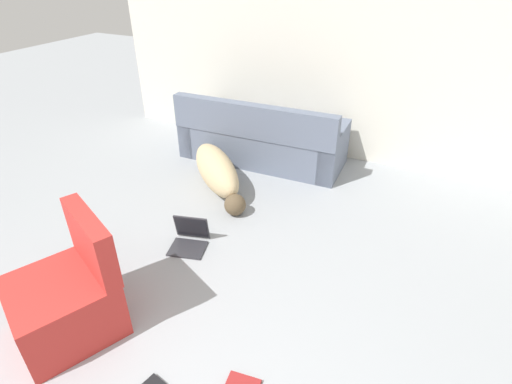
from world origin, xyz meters
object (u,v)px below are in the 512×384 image
dog (217,171)px  couch (261,140)px  side_chair (69,297)px  cat (86,245)px  laptop_open (190,236)px

dog → couch: bearing=121.8°
side_chair → cat: bearing=156.2°
laptop_open → side_chair: size_ratio=0.45×
dog → side_chair: (0.09, -2.18, 0.08)m
cat → couch: bearing=156.1°
dog → side_chair: 2.18m
couch → laptop_open: bearing=92.4°
couch → dog: size_ratio=1.65×
dog → cat: dog is taller
dog → cat: size_ratio=2.42×
laptop_open → side_chair: 1.20m
cat → side_chair: (0.58, -0.66, 0.22)m
couch → side_chair: size_ratio=2.39×
cat → laptop_open: size_ratio=1.33×
dog → laptop_open: size_ratio=3.21×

